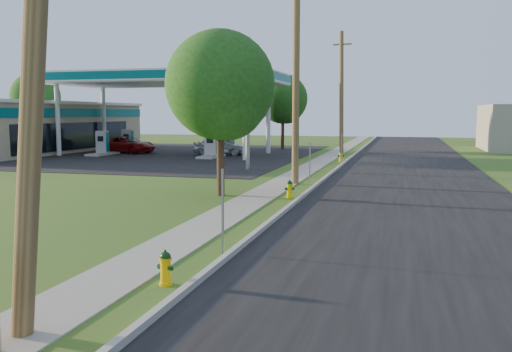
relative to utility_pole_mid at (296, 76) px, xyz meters
The scene contains 25 objects.
ground_plane 17.72m from the utility_pole_mid, 87.98° to the right, with size 140.00×140.00×0.00m, color #2A571C.
road 9.97m from the utility_pole_mid, 53.92° to the right, with size 8.00×120.00×0.02m, color black.
curb 8.60m from the utility_pole_mid, 81.07° to the right, with size 0.15×120.00×0.15m, color #A2A095.
sidewalk 8.59m from the utility_pole_mid, 95.31° to the right, with size 1.50×120.00×0.03m, color gray.
forecourt 22.06m from the utility_pole_mid, 135.75° to the left, with size 26.00×28.00×0.02m, color black.
utility_pole_mid is the anchor object (origin of this frame).
utility_pole_far 18.00m from the utility_pole_mid, 90.00° to the left, with size 1.40×0.32×9.50m.
sign_post_near 13.42m from the utility_pole_mid, 86.20° to the right, with size 0.05×0.04×2.00m, color gray.
sign_post_mid 4.17m from the utility_pole_mid, 49.64° to the right, with size 0.05×0.04×2.00m, color gray.
sign_post_far 11.91m from the utility_pole_mid, 85.66° to the left, with size 0.05×0.04×2.00m, color gray.
gas_canopy 20.14m from the utility_pole_mid, 131.78° to the left, with size 18.18×9.18×6.40m.
fuel_pump_nw 22.52m from the utility_pole_mid, 144.01° to the left, with size 1.20×3.20×1.90m.
fuel_pump_ne 16.31m from the utility_pole_mid, 124.40° to the left, with size 1.20×3.20×1.90m.
fuel_pump_sw 25.05m from the utility_pole_mid, 136.48° to the left, with size 1.20×3.20×1.90m.
fuel_pump_se 19.65m from the utility_pole_mid, 117.63° to the left, with size 1.20×3.20×1.90m.
convenience_store 30.48m from the utility_pole_mid, 150.38° to the left, with size 10.40×22.40×4.25m.
price_pylon 6.76m from the utility_pole_mid, 125.34° to the left, with size 0.34×2.04×6.85m.
tree_verge 4.85m from the utility_pole_mid, 115.59° to the right, with size 4.29×4.29×6.51m.
tree_lot 24.41m from the utility_pole_mid, 103.83° to the left, with size 4.49×4.49×6.81m.
tree_back 37.86m from the utility_pole_mid, 144.25° to the left, with size 4.83×4.83×7.32m.
hydrant_near 15.95m from the utility_pole_mid, 87.99° to the right, with size 0.35×0.32×0.68m.
hydrant_mid 6.24m from the utility_pole_mid, 81.64° to the right, with size 0.37×0.33×0.71m.
hydrant_far 12.74m from the utility_pole_mid, 86.45° to the left, with size 0.43×0.38×0.83m.
car_red 23.72m from the utility_pole_mid, 137.80° to the left, with size 2.26×4.91×1.36m, color maroon.
car_silver 18.77m from the utility_pole_mid, 120.16° to the left, with size 1.68×4.18×1.42m, color silver.
Camera 1 is at (4.27, -7.46, 3.26)m, focal length 38.00 mm.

